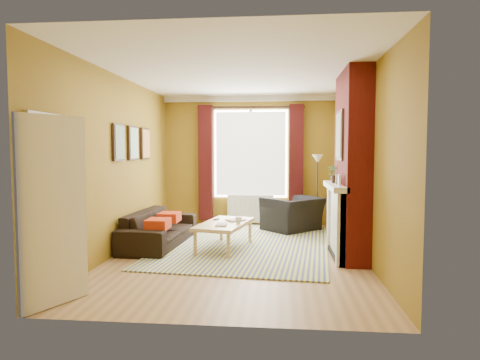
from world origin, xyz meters
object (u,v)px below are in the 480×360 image
Objects in this scene: sofa at (159,228)px; floor_lamp at (318,171)px; wicker_stool at (284,217)px; armchair at (293,214)px; coffee_table at (224,225)px.

floor_lamp reaches higher than sofa.
armchair is at bearing -64.94° from wicker_stool.
armchair is at bearing -165.32° from floor_lamp.
armchair is 1.01m from floor_lamp.
wicker_stool is at bearing -108.76° from armchair.
sofa is 1.31× the size of floor_lamp.
sofa is at bearing -138.98° from wicker_stool.
floor_lamp reaches higher than coffee_table.
wicker_stool is 0.28× the size of floor_lamp.
coffee_table is 2.61m from floor_lamp.
sofa is at bearing -149.88° from floor_lamp.
sofa is 1.92× the size of armchair.
armchair is 2.43× the size of wicker_stool.
armchair is at bearing 67.38° from coffee_table.
coffee_table is 0.94× the size of floor_lamp.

